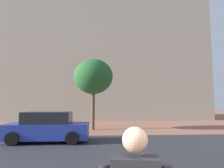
# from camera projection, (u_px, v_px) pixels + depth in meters

# --- Properties ---
(ground_plane) EXTENTS (120.00, 120.00, 0.00)m
(ground_plane) POSITION_uv_depth(u_px,v_px,m) (116.00, 142.00, 10.42)
(ground_plane) COLOR #93604C
(street_asphalt_strip) EXTENTS (120.00, 6.93, 0.00)m
(street_asphalt_strip) POSITION_uv_depth(u_px,v_px,m) (118.00, 147.00, 9.25)
(street_asphalt_strip) COLOR #2D2D33
(street_asphalt_strip) RESTS_ON ground_plane
(landmark_building) EXTENTS (26.61, 11.72, 37.83)m
(landmark_building) POSITION_uv_depth(u_px,v_px,m) (104.00, 50.00, 30.27)
(landmark_building) COLOR #B2A893
(landmark_building) RESTS_ON ground_plane
(car_blue) EXTENTS (4.19, 2.09, 1.54)m
(car_blue) POSITION_uv_depth(u_px,v_px,m) (48.00, 127.00, 10.61)
(car_blue) COLOR #23389E
(car_blue) RESTS_ON ground_plane
(tree_curb_far) EXTENTS (3.04, 3.04, 5.45)m
(tree_curb_far) POSITION_uv_depth(u_px,v_px,m) (93.00, 77.00, 15.95)
(tree_curb_far) COLOR brown
(tree_curb_far) RESTS_ON ground_plane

